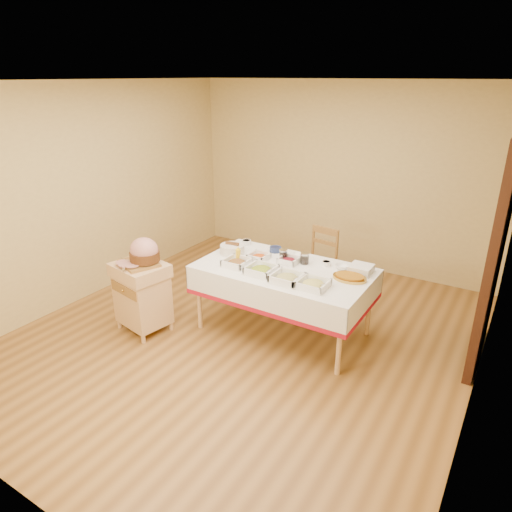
{
  "coord_description": "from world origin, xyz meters",
  "views": [
    {
      "loc": [
        2.36,
        -3.6,
        2.65
      ],
      "look_at": [
        0.02,
        0.2,
        0.87
      ],
      "focal_mm": 32.0,
      "sensor_mm": 36.0,
      "label": 1
    }
  ],
  "objects": [
    {
      "name": "room_shell",
      "position": [
        0.0,
        0.0,
        1.3
      ],
      "size": [
        5.0,
        5.0,
        5.0
      ],
      "color": "olive",
      "rests_on": "ground"
    },
    {
      "name": "doorway",
      "position": [
        2.2,
        0.9,
        1.11
      ],
      "size": [
        0.09,
        1.1,
        2.2
      ],
      "color": "black",
      "rests_on": "ground"
    },
    {
      "name": "dining_table",
      "position": [
        0.3,
        0.3,
        0.6
      ],
      "size": [
        1.82,
        1.02,
        0.76
      ],
      "color": "#DBAF78",
      "rests_on": "ground"
    },
    {
      "name": "butcher_cart",
      "position": [
        -1.03,
        -0.47,
        0.44
      ],
      "size": [
        0.63,
        0.56,
        0.78
      ],
      "color": "#DBAF78",
      "rests_on": "ground"
    },
    {
      "name": "dining_chair",
      "position": [
        0.27,
        1.27,
        0.46
      ],
      "size": [
        0.46,
        0.44,
        0.9
      ],
      "color": "olive",
      "rests_on": "ground"
    },
    {
      "name": "ham_on_board",
      "position": [
        -0.98,
        -0.43,
        0.91
      ],
      "size": [
        0.44,
        0.42,
        0.29
      ],
      "color": "olive",
      "rests_on": "butcher_cart"
    },
    {
      "name": "serving_dish_a",
      "position": [
        -0.15,
        0.09,
        0.8
      ],
      "size": [
        0.26,
        0.26,
        0.11
      ],
      "color": "white",
      "rests_on": "dining_table"
    },
    {
      "name": "serving_dish_b",
      "position": [
        0.17,
        0.06,
        0.8
      ],
      "size": [
        0.28,
        0.28,
        0.11
      ],
      "color": "white",
      "rests_on": "dining_table"
    },
    {
      "name": "serving_dish_c",
      "position": [
        0.48,
        0.02,
        0.8
      ],
      "size": [
        0.28,
        0.28,
        0.11
      ],
      "color": "white",
      "rests_on": "dining_table"
    },
    {
      "name": "serving_dish_d",
      "position": [
        0.76,
        0.04,
        0.79
      ],
      "size": [
        0.27,
        0.27,
        0.1
      ],
      "color": "white",
      "rests_on": "dining_table"
    },
    {
      "name": "serving_dish_e",
      "position": [
        -0.05,
        0.37,
        0.79
      ],
      "size": [
        0.21,
        0.2,
        0.1
      ],
      "color": "white",
      "rests_on": "dining_table"
    },
    {
      "name": "serving_dish_f",
      "position": [
        0.28,
        0.44,
        0.79
      ],
      "size": [
        0.21,
        0.2,
        0.1
      ],
      "color": "white",
      "rests_on": "dining_table"
    },
    {
      "name": "small_bowl_left",
      "position": [
        -0.42,
        0.69,
        0.79
      ],
      "size": [
        0.11,
        0.11,
        0.05
      ],
      "color": "white",
      "rests_on": "dining_table"
    },
    {
      "name": "small_bowl_mid",
      "position": [
        -0.01,
        0.66,
        0.79
      ],
      "size": [
        0.13,
        0.13,
        0.06
      ],
      "color": "navy",
      "rests_on": "dining_table"
    },
    {
      "name": "small_bowl_right",
      "position": [
        0.65,
        0.59,
        0.79
      ],
      "size": [
        0.1,
        0.1,
        0.05
      ],
      "color": "white",
      "rests_on": "dining_table"
    },
    {
      "name": "bowl_white_imported",
      "position": [
        0.27,
        0.64,
        0.78
      ],
      "size": [
        0.16,
        0.16,
        0.03
      ],
      "primitive_type": "imported",
      "rotation": [
        0.0,
        0.0,
        -0.13
      ],
      "color": "white",
      "rests_on": "dining_table"
    },
    {
      "name": "bowl_small_imported",
      "position": [
        0.83,
        0.59,
        0.78
      ],
      "size": [
        0.19,
        0.19,
        0.04
      ],
      "primitive_type": "imported",
      "rotation": [
        0.0,
        0.0,
        -0.42
      ],
      "color": "white",
      "rests_on": "dining_table"
    },
    {
      "name": "preserve_jar_left",
      "position": [
        0.18,
        0.5,
        0.81
      ],
      "size": [
        0.09,
        0.09,
        0.12
      ],
      "color": "silver",
      "rests_on": "dining_table"
    },
    {
      "name": "preserve_jar_right",
      "position": [
        0.43,
        0.52,
        0.81
      ],
      "size": [
        0.1,
        0.1,
        0.12
      ],
      "color": "silver",
      "rests_on": "dining_table"
    },
    {
      "name": "mustard_bottle",
      "position": [
        -0.21,
        0.21,
        0.84
      ],
      "size": [
        0.05,
        0.05,
        0.17
      ],
      "color": "yellow",
      "rests_on": "dining_table"
    },
    {
      "name": "bread_basket",
      "position": [
        -0.4,
        0.37,
        0.81
      ],
      "size": [
        0.27,
        0.27,
        0.12
      ],
      "color": "silver",
      "rests_on": "dining_table"
    },
    {
      "name": "plate_stack",
      "position": [
        1.03,
        0.6,
        0.8
      ],
      "size": [
        0.22,
        0.22,
        0.08
      ],
      "color": "white",
      "rests_on": "dining_table"
    },
    {
      "name": "brass_platter",
      "position": [
        0.99,
        0.39,
        0.78
      ],
      "size": [
        0.34,
        0.25,
        0.04
      ],
      "color": "#B38A32",
      "rests_on": "dining_table"
    }
  ]
}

